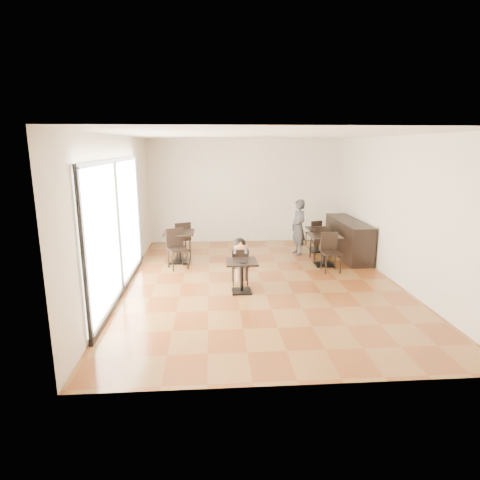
{
  "coord_description": "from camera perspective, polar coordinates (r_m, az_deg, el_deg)",
  "views": [
    {
      "loc": [
        -1.07,
        -8.49,
        2.98
      ],
      "look_at": [
        -0.48,
        -0.11,
        1.0
      ],
      "focal_mm": 30.0,
      "sensor_mm": 36.0,
      "label": 1
    }
  ],
  "objects": [
    {
      "name": "plate",
      "position": [
        8.14,
        0.3,
        -3.14
      ],
      "size": [
        0.23,
        0.23,
        0.01
      ],
      "primitive_type": "cylinder",
      "color": "black",
      "rests_on": "child_table"
    },
    {
      "name": "child_table",
      "position": [
        8.34,
        0.24,
        -5.22
      ],
      "size": [
        0.64,
        0.64,
        0.68
      ],
      "primitive_type": null,
      "color": "black",
      "rests_on": "floor"
    },
    {
      "name": "chair_back_a",
      "position": [
        12.29,
        10.39,
        0.95
      ],
      "size": [
        0.45,
        0.45,
        0.81
      ],
      "primitive_type": null,
      "rotation": [
        0.0,
        0.0,
        3.43
      ],
      "color": "black",
      "rests_on": "floor"
    },
    {
      "name": "storefront_window",
      "position": [
        8.37,
        -17.08,
        1.78
      ],
      "size": [
        0.04,
        4.5,
        2.6
      ],
      "primitive_type": "cube",
      "color": "white",
      "rests_on": "floor"
    },
    {
      "name": "child_chair",
      "position": [
        8.84,
        -0.02,
        -3.67
      ],
      "size": [
        0.37,
        0.37,
        0.81
      ],
      "primitive_type": null,
      "rotation": [
        0.0,
        0.0,
        3.14
      ],
      "color": "black",
      "rests_on": "floor"
    },
    {
      "name": "adult_patron",
      "position": [
        11.26,
        8.32,
        1.81
      ],
      "size": [
        0.51,
        0.65,
        1.55
      ],
      "primitive_type": "imported",
      "rotation": [
        0.0,
        0.0,
        -1.28
      ],
      "color": "#343438",
      "rests_on": "floor"
    },
    {
      "name": "pizza_slice",
      "position": [
        8.53,
        0.07,
        -0.96
      ],
      "size": [
        0.24,
        0.18,
        0.05
      ],
      "primitive_type": null,
      "color": "tan",
      "rests_on": "child"
    },
    {
      "name": "ceiling",
      "position": [
        8.56,
        3.26,
        14.71
      ],
      "size": [
        6.0,
        8.0,
        0.01
      ],
      "primitive_type": "cube",
      "color": "white",
      "rests_on": "floor"
    },
    {
      "name": "service_counter",
      "position": [
        11.41,
        15.11,
        0.23
      ],
      "size": [
        0.6,
        2.4,
        1.0
      ],
      "primitive_type": "cube",
      "color": "black",
      "rests_on": "floor"
    },
    {
      "name": "chair_left_b",
      "position": [
        10.0,
        -8.86,
        -1.31
      ],
      "size": [
        0.58,
        0.58,
        0.98
      ],
      "primitive_type": null,
      "rotation": [
        0.0,
        0.0,
        0.41
      ],
      "color": "black",
      "rests_on": "floor"
    },
    {
      "name": "floor",
      "position": [
        9.06,
        3.0,
        -5.96
      ],
      "size": [
        6.0,
        8.0,
        0.01
      ],
      "primitive_type": "cube",
      "color": "brown",
      "rests_on": "ground"
    },
    {
      "name": "wall_right",
      "position": [
        9.52,
        21.39,
        4.01
      ],
      "size": [
        0.01,
        8.0,
        3.2
      ],
      "primitive_type": "cube",
      "color": "beige",
      "rests_on": "floor"
    },
    {
      "name": "chair_mid_b",
      "position": [
        9.87,
        12.84,
        -1.81
      ],
      "size": [
        0.44,
        0.44,
        0.94
      ],
      "primitive_type": null,
      "rotation": [
        0.0,
        0.0,
        0.05
      ],
      "color": "black",
      "rests_on": "floor"
    },
    {
      "name": "wall_left",
      "position": [
        8.82,
        -16.65,
        3.69
      ],
      "size": [
        0.01,
        8.0,
        3.2
      ],
      "primitive_type": "cube",
      "color": "beige",
      "rests_on": "floor"
    },
    {
      "name": "cafe_table_left",
      "position": [
        10.56,
        -8.6,
        -0.99
      ],
      "size": [
        1.02,
        1.02,
        0.82
      ],
      "primitive_type": null,
      "rotation": [
        0.0,
        0.0,
        0.41
      ],
      "color": "black",
      "rests_on": "floor"
    },
    {
      "name": "wall_back",
      "position": [
        12.61,
        0.86,
        6.97
      ],
      "size": [
        6.0,
        0.01,
        3.2
      ],
      "primitive_type": "cube",
      "color": "beige",
      "rests_on": "floor"
    },
    {
      "name": "child",
      "position": [
        8.81,
        -0.02,
        -3.02
      ],
      "size": [
        0.37,
        0.51,
        1.02
      ],
      "primitive_type": null,
      "color": "slate",
      "rests_on": "child_chair"
    },
    {
      "name": "cafe_table_mid",
      "position": [
        10.4,
        11.96,
        -1.45
      ],
      "size": [
        0.78,
        0.78,
        0.78
      ],
      "primitive_type": null,
      "rotation": [
        0.0,
        0.0,
        0.05
      ],
      "color": "black",
      "rests_on": "floor"
    },
    {
      "name": "chair_mid_a",
      "position": [
        10.89,
        11.19,
        -0.32
      ],
      "size": [
        0.44,
        0.44,
        0.94
      ],
      "primitive_type": null,
      "rotation": [
        0.0,
        0.0,
        3.19
      ],
      "color": "black",
      "rests_on": "floor"
    },
    {
      "name": "wall_front",
      "position": [
        4.82,
        9.02,
        -3.55
      ],
      "size": [
        6.0,
        0.01,
        3.2
      ],
      "primitive_type": "cube",
      "color": "beige",
      "rests_on": "floor"
    },
    {
      "name": "chair_left_a",
      "position": [
        11.07,
        -8.4,
        0.12
      ],
      "size": [
        0.58,
        0.58,
        0.98
      ],
      "primitive_type": null,
      "rotation": [
        0.0,
        0.0,
        3.55
      ],
      "color": "black",
      "rests_on": "floor"
    },
    {
      "name": "chair_back_b",
      "position": [
        11.25,
        11.76,
        -0.25
      ],
      "size": [
        0.45,
        0.45,
        0.81
      ],
      "primitive_type": null,
      "rotation": [
        0.0,
        0.0,
        0.29
      ],
      "color": "black",
      "rests_on": "floor"
    },
    {
      "name": "cafe_table_back",
      "position": [
        11.79,
        11.03,
        0.05
      ],
      "size": [
        0.79,
        0.79,
        0.68
      ],
      "primitive_type": null,
      "rotation": [
        0.0,
        0.0,
        0.29
      ],
      "color": "black",
      "rests_on": "floor"
    }
  ]
}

